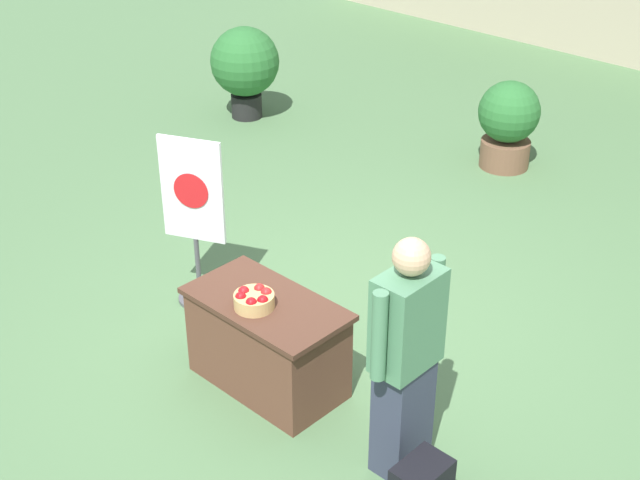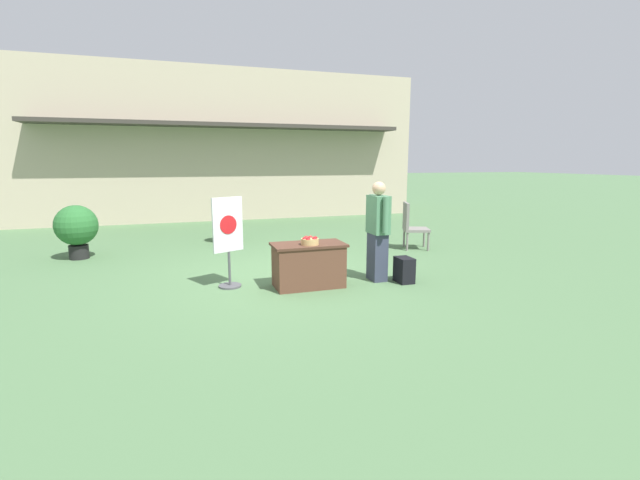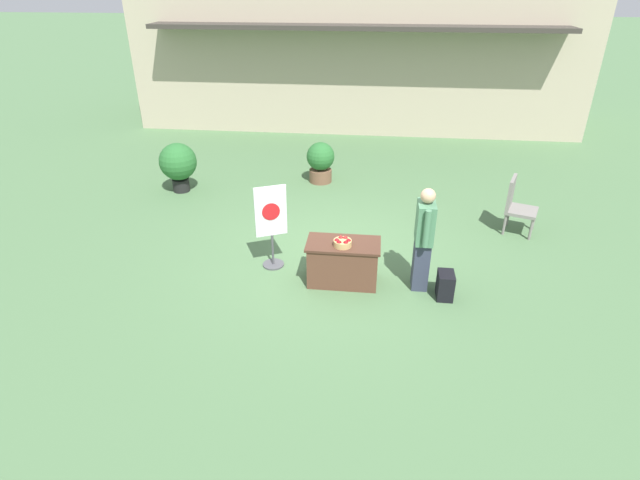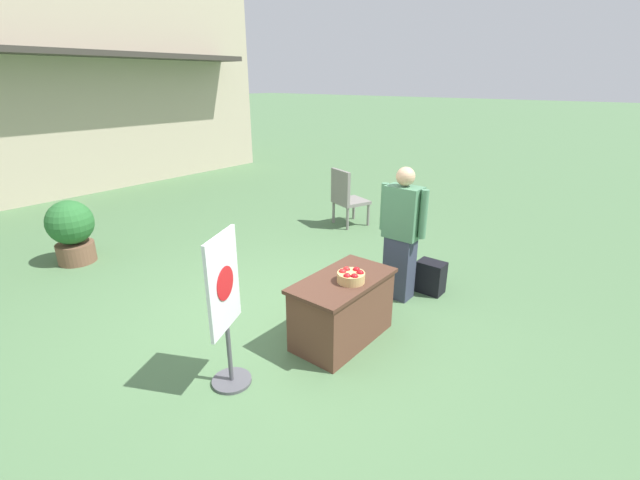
% 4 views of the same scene
% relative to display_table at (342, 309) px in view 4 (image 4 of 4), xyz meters
% --- Properties ---
extents(ground_plane, '(120.00, 120.00, 0.00)m').
position_rel_display_table_xyz_m(ground_plane, '(-0.20, 0.75, -0.35)').
color(ground_plane, '#4C7047').
extents(display_table, '(1.15, 0.62, 0.70)m').
position_rel_display_table_xyz_m(display_table, '(0.00, 0.00, 0.00)').
color(display_table, brown).
rests_on(display_table, ground_plane).
extents(apple_basket, '(0.28, 0.28, 0.13)m').
position_rel_display_table_xyz_m(apple_basket, '(-0.01, -0.10, 0.41)').
color(apple_basket, tan).
rests_on(apple_basket, display_table).
extents(person_visitor, '(0.26, 0.61, 1.66)m').
position_rel_display_table_xyz_m(person_visitor, '(1.21, 0.00, 0.49)').
color(person_visitor, '#33384C').
rests_on(person_visitor, ground_plane).
extents(backpack, '(0.24, 0.34, 0.42)m').
position_rel_display_table_xyz_m(backpack, '(1.58, -0.26, -0.14)').
color(backpack, black).
rests_on(backpack, ground_plane).
extents(poster_board, '(0.49, 0.36, 1.44)m').
position_rel_display_table_xyz_m(poster_board, '(-1.21, 0.37, 0.42)').
color(poster_board, '#4C4C51').
rests_on(poster_board, ground_plane).
extents(patio_chair, '(0.71, 0.71, 1.06)m').
position_rel_display_table_xyz_m(patio_chair, '(3.10, 2.17, 0.22)').
color(patio_chair, gray).
rests_on(patio_chair, ground_plane).
extents(potted_plant_far_right, '(0.65, 0.65, 0.95)m').
position_rel_display_table_xyz_m(potted_plant_far_right, '(-0.86, 4.33, 0.16)').
color(potted_plant_far_right, brown).
rests_on(potted_plant_far_right, ground_plane).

